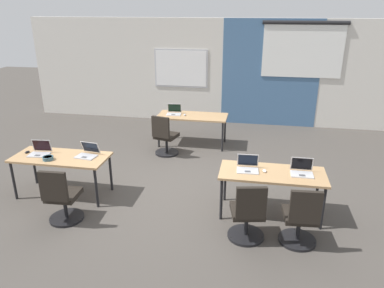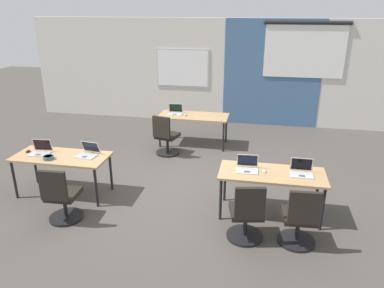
# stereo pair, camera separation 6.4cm
# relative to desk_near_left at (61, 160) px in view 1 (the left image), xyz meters

# --- Properties ---
(ground_plane) EXTENTS (24.00, 24.00, 0.00)m
(ground_plane) POSITION_rel_desk_near_left_xyz_m (1.75, 0.60, -0.66)
(ground_plane) COLOR #47423D
(back_wall_assembly) EXTENTS (10.00, 0.27, 2.80)m
(back_wall_assembly) POSITION_rel_desk_near_left_xyz_m (1.80, 4.80, 0.75)
(back_wall_assembly) COLOR silver
(back_wall_assembly) RESTS_ON ground
(desk_near_left) EXTENTS (1.60, 0.70, 0.72)m
(desk_near_left) POSITION_rel_desk_near_left_xyz_m (0.00, 0.00, 0.00)
(desk_near_left) COLOR tan
(desk_near_left) RESTS_ON ground
(desk_near_right) EXTENTS (1.60, 0.70, 0.72)m
(desk_near_right) POSITION_rel_desk_near_left_xyz_m (3.50, 0.00, 0.00)
(desk_near_right) COLOR tan
(desk_near_right) RESTS_ON ground
(desk_far_center) EXTENTS (1.60, 0.70, 0.72)m
(desk_far_center) POSITION_rel_desk_near_left_xyz_m (1.75, 2.80, 0.00)
(desk_far_center) COLOR tan
(desk_far_center) RESTS_ON ground
(laptop_near_right_end) EXTENTS (0.33, 0.28, 0.23)m
(laptop_near_right_end) POSITION_rel_desk_near_left_xyz_m (3.93, 0.03, 0.11)
(laptop_near_right_end) COLOR silver
(laptop_near_right_end) RESTS_ON desk_near_right
(chair_near_right_end) EXTENTS (0.52, 0.55, 0.92)m
(chair_near_right_end) POSITION_rel_desk_near_left_xyz_m (3.88, -0.74, -0.28)
(chair_near_right_end) COLOR black
(chair_near_right_end) RESTS_ON ground
(laptop_near_right_inner) EXTENTS (0.35, 0.31, 0.23)m
(laptop_near_right_inner) POSITION_rel_desk_near_left_xyz_m (3.12, 0.02, 0.11)
(laptop_near_right_inner) COLOR silver
(laptop_near_right_inner) RESTS_ON desk_near_right
(mouse_near_right_inner) EXTENTS (0.08, 0.11, 0.03)m
(mouse_near_right_inner) POSITION_rel_desk_near_left_xyz_m (3.38, -0.00, 0.08)
(mouse_near_right_inner) COLOR silver
(mouse_near_right_inner) RESTS_ON desk_near_right
(chair_near_right_inner) EXTENTS (0.52, 0.57, 0.92)m
(chair_near_right_inner) POSITION_rel_desk_near_left_xyz_m (3.17, -0.76, -0.28)
(chair_near_right_inner) COLOR black
(chair_near_right_inner) RESTS_ON ground
(laptop_near_left_inner) EXTENTS (0.37, 0.36, 0.22)m
(laptop_near_left_inner) POSITION_rel_desk_near_left_xyz_m (0.45, 0.10, 0.11)
(laptop_near_left_inner) COLOR #B7B7BC
(laptop_near_left_inner) RESTS_ON desk_near_left
(chair_near_left_inner) EXTENTS (0.52, 0.55, 0.92)m
(chair_near_left_inner) POSITION_rel_desk_near_left_xyz_m (0.42, -0.80, -0.28)
(chair_near_left_inner) COLOR black
(chair_near_left_inner) RESTS_ON ground
(laptop_near_left_end) EXTENTS (0.35, 0.31, 0.23)m
(laptop_near_left_end) POSITION_rel_desk_near_left_xyz_m (-0.39, 0.02, 0.11)
(laptop_near_left_end) COLOR #B7B7BC
(laptop_near_left_end) RESTS_ON desk_near_left
(mouse_near_left_end) EXTENTS (0.07, 0.11, 0.03)m
(mouse_near_left_end) POSITION_rel_desk_near_left_xyz_m (-0.64, 0.04, 0.08)
(mouse_near_left_end) COLOR black
(mouse_near_left_end) RESTS_ON desk_near_left
(laptop_far_left) EXTENTS (0.35, 0.32, 0.23)m
(laptop_far_left) POSITION_rel_desk_near_left_xyz_m (1.31, 2.82, 0.11)
(laptop_far_left) COLOR silver
(laptop_far_left) RESTS_ON desk_far_center
(mouse_far_left) EXTENTS (0.07, 0.11, 0.03)m
(mouse_far_left) POSITION_rel_desk_near_left_xyz_m (1.58, 2.75, 0.08)
(mouse_far_left) COLOR #B2B2B7
(mouse_far_left) RESTS_ON desk_far_center
(chair_far_left) EXTENTS (0.53, 0.59, 0.92)m
(chair_far_left) POSITION_rel_desk_near_left_xyz_m (1.27, 2.07, -0.28)
(chair_far_left) COLOR black
(chair_far_left) RESTS_ON ground
(snack_bowl) EXTENTS (0.18, 0.18, 0.06)m
(snack_bowl) POSITION_rel_desk_near_left_xyz_m (-0.12, -0.18, 0.10)
(snack_bowl) COLOR #3D6070
(snack_bowl) RESTS_ON desk_near_left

